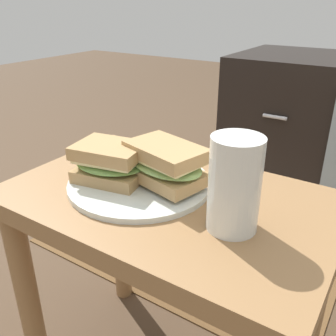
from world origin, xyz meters
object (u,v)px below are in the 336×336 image
at_px(sandwich_front, 110,162).
at_px(sandwich_back, 166,163).
at_px(plate, 138,184).
at_px(beer_glass, 234,187).

bearing_deg(sandwich_front, sandwich_back, 21.04).
distance_m(plate, sandwich_back, 0.07).
xyz_separation_m(plate, sandwich_back, (0.05, 0.02, 0.04)).
xyz_separation_m(sandwich_front, sandwich_back, (0.09, 0.04, 0.01)).
distance_m(sandwich_front, beer_glass, 0.24).
relative_size(plate, sandwich_front, 1.77).
bearing_deg(plate, sandwich_back, 21.04).
height_order(plate, sandwich_back, sandwich_back).
bearing_deg(beer_glass, sandwich_back, 162.46).
xyz_separation_m(sandwich_back, beer_glass, (0.15, -0.05, 0.02)).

